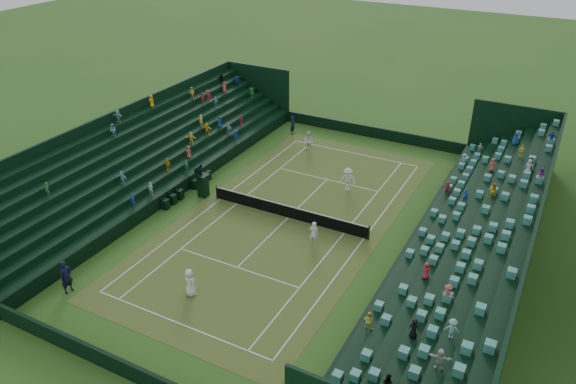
% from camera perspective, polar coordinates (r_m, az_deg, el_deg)
% --- Properties ---
extents(ground, '(160.00, 160.00, 0.00)m').
position_cam_1_polar(ground, '(38.05, -0.00, -2.65)').
color(ground, '#2D5C1D').
rests_on(ground, ground).
extents(court_surface, '(12.97, 26.77, 0.01)m').
position_cam_1_polar(court_surface, '(38.04, -0.00, -2.64)').
color(court_surface, '#396622').
rests_on(court_surface, ground).
extents(perimeter_wall_north, '(17.17, 0.20, 1.00)m').
position_cam_1_polar(perimeter_wall_north, '(50.93, 8.45, 6.07)').
color(perimeter_wall_north, black).
rests_on(perimeter_wall_north, ground).
extents(perimeter_wall_south, '(17.17, 0.20, 1.00)m').
position_cam_1_polar(perimeter_wall_south, '(27.69, -16.30, -16.85)').
color(perimeter_wall_south, black).
rests_on(perimeter_wall_south, ground).
extents(perimeter_wall_east, '(0.20, 31.77, 1.00)m').
position_cam_1_polar(perimeter_wall_east, '(35.23, 12.34, -5.24)').
color(perimeter_wall_east, black).
rests_on(perimeter_wall_east, ground).
extents(perimeter_wall_west, '(0.20, 31.77, 1.00)m').
position_cam_1_polar(perimeter_wall_west, '(41.94, -10.30, 0.79)').
color(perimeter_wall_west, black).
rests_on(perimeter_wall_west, ground).
extents(north_grandstand, '(6.60, 32.00, 4.90)m').
position_cam_1_polar(north_grandstand, '(34.11, 19.24, -5.44)').
color(north_grandstand, black).
rests_on(north_grandstand, ground).
extents(south_grandstand, '(6.60, 32.00, 4.90)m').
position_cam_1_polar(south_grandstand, '(43.99, -14.76, 3.18)').
color(south_grandstand, black).
rests_on(south_grandstand, ground).
extents(tennis_net, '(11.67, 0.10, 1.06)m').
position_cam_1_polar(tennis_net, '(37.78, -0.00, -1.96)').
color(tennis_net, black).
rests_on(tennis_net, ground).
extents(umpire_chair, '(0.81, 0.81, 2.55)m').
position_cam_1_polar(umpire_chair, '(40.68, -8.68, 0.96)').
color(umpire_chair, black).
rests_on(umpire_chair, ground).
extents(courtside_chairs, '(0.49, 5.46, 1.05)m').
position_cam_1_polar(courtside_chairs, '(41.52, -10.21, 0.34)').
color(courtside_chairs, black).
rests_on(courtside_chairs, ground).
extents(player_near_west, '(0.93, 0.74, 1.66)m').
position_cam_1_polar(player_near_west, '(31.30, -9.94, -9.06)').
color(player_near_west, white).
rests_on(player_near_west, ground).
extents(player_near_east, '(0.66, 0.49, 1.67)m').
position_cam_1_polar(player_near_east, '(34.90, 2.64, -4.22)').
color(player_near_east, white).
rests_on(player_near_east, ground).
extents(player_far_west, '(0.96, 0.81, 1.75)m').
position_cam_1_polar(player_far_west, '(47.44, 2.11, 5.14)').
color(player_far_west, white).
rests_on(player_far_west, ground).
extents(player_far_east, '(1.23, 0.79, 1.81)m').
position_cam_1_polar(player_far_east, '(41.29, 6.10, 1.29)').
color(player_far_east, white).
rests_on(player_far_east, ground).
extents(line_judge_north, '(0.43, 0.63, 1.71)m').
position_cam_1_polar(line_judge_north, '(50.86, 0.48, 6.79)').
color(line_judge_north, black).
rests_on(line_judge_north, ground).
extents(line_judge_south, '(0.55, 0.78, 2.01)m').
position_cam_1_polar(line_judge_south, '(33.24, -21.60, -8.02)').
color(line_judge_south, black).
rests_on(line_judge_south, ground).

